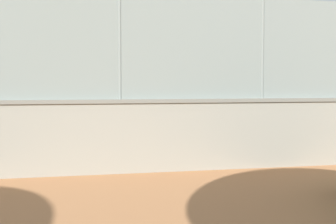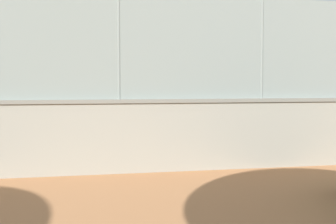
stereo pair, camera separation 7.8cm
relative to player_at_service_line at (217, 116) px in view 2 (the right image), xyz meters
The scene contains 8 objects.
ground_plane 7.31m from the player_at_service_line, 72.23° to the right, with size 260.00×260.00×0.00m, color #A36B42.
perimeter_wall 4.46m from the player_at_service_line, 64.77° to the left, with size 29.34×0.59×1.54m.
fence_panel_on_wall 4.79m from the player_at_service_line, 64.77° to the left, with size 28.83×0.28×2.22m.
player_at_service_line is the anchor object (origin of this frame).
player_near_wall_returning 4.68m from the player_at_service_line, 50.19° to the right, with size 0.73×1.08×1.72m.
sports_ball 1.88m from the player_at_service_line, 133.05° to the left, with size 0.13×0.13×0.13m, color yellow.
spare_ball_by_wall 4.46m from the player_at_service_line, 34.65° to the left, with size 0.10×0.10×0.10m, color white.
courtside_bench 3.05m from the player_at_service_line, 108.24° to the left, with size 1.60×0.39×0.87m.
Camera 2 is at (2.52, 21.20, 1.85)m, focal length 52.57 mm.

